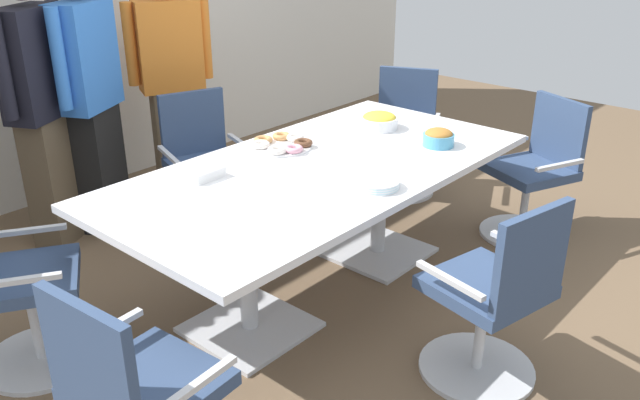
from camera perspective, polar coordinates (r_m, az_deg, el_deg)
The scene contains 16 objects.
ground_plane at distance 3.85m, azimuth 0.00°, elevation -7.57°, with size 10.00×10.00×0.01m, color brown.
back_wall at distance 5.23m, azimuth -21.00°, elevation 15.74°, with size 8.00×0.10×2.80m, color white.
conference_table at distance 3.56m, azimuth 0.00°, elevation 1.10°, with size 2.40×1.20×0.75m.
office_chair_1 at distance 3.06m, azimuth 14.75°, elevation -8.50°, with size 0.64×0.64×0.91m.
office_chair_2 at distance 4.51m, azimuth 17.97°, elevation 1.90°, with size 0.71×0.71×0.91m.
office_chair_3 at distance 5.06m, azimuth 7.06°, elevation 5.26°, with size 0.71×0.71×0.91m.
office_chair_4 at distance 4.45m, azimuth -9.92°, elevation 2.45°, with size 0.68×0.68×0.91m.
office_chair_5 at distance 3.36m, azimuth -24.75°, elevation -7.02°, with size 0.74×0.74×0.91m.
person_standing_1 at distance 4.39m, azimuth -22.92°, elevation 7.56°, with size 0.58×0.40×1.74m.
person_standing_2 at distance 4.48m, azimuth -19.16°, elevation 8.47°, with size 0.58×0.40×1.75m.
person_standing_3 at distance 4.96m, azimuth -12.63°, elevation 10.03°, with size 0.59×0.38×1.67m.
snack_bowl_chips_yellow at distance 4.13m, azimuth 5.12°, elevation 6.83°, with size 0.23×0.23×0.10m.
snack_bowl_pretzels at distance 3.86m, azimuth 10.17°, elevation 5.32°, with size 0.18×0.18×0.10m.
donut_platter at distance 3.79m, azimuth -3.29°, elevation 4.83°, with size 0.35×0.34×0.04m.
plate_stack at distance 3.24m, azimuth 4.98°, elevation 1.38°, with size 0.21×0.21×0.04m.
napkin_pile at distance 3.41m, azimuth -10.25°, elevation 2.40°, with size 0.18×0.18×0.05m, color white.
Camera 1 is at (-2.47, -2.17, 2.00)m, focal length 37.18 mm.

